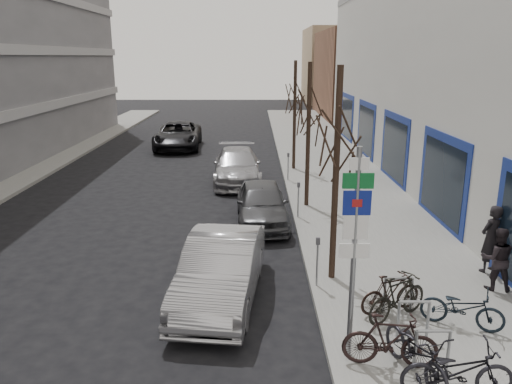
{
  "coord_description": "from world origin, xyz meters",
  "views": [
    {
      "loc": [
        0.6,
        -8.41,
        5.69
      ],
      "look_at": [
        0.64,
        5.1,
        2.0
      ],
      "focal_mm": 35.0,
      "sensor_mm": 36.0,
      "label": 1
    }
  ],
  "objects_px": {
    "bike_near_left": "(417,347)",
    "pedestrian_far": "(497,258)",
    "tree_far": "(295,90)",
    "tree_mid": "(309,101)",
    "meter_mid": "(298,196)",
    "parked_car_front": "(221,269)",
    "bike_near_right": "(390,340)",
    "bike_mid_curb": "(463,305)",
    "bike_rack": "(413,315)",
    "bike_mid_inner": "(398,297)",
    "parked_car_back": "(237,166)",
    "bike_far_curb": "(458,366)",
    "pedestrian_near": "(491,239)",
    "bike_far_inner": "(391,293)",
    "highway_sign_pole": "(355,242)",
    "meter_back": "(288,164)",
    "parked_car_mid": "(262,203)",
    "tree_near": "(338,125)",
    "meter_front": "(317,257)",
    "lane_car": "(178,135)"
  },
  "relations": [
    {
      "from": "bike_near_left",
      "to": "pedestrian_far",
      "type": "xyz_separation_m",
      "value": [
        3.03,
        3.47,
        0.22
      ]
    },
    {
      "from": "tree_far",
      "to": "tree_mid",
      "type": "bearing_deg",
      "value": -90.0
    },
    {
      "from": "meter_mid",
      "to": "parked_car_front",
      "type": "distance_m",
      "value": 6.38
    },
    {
      "from": "bike_near_right",
      "to": "tree_far",
      "type": "bearing_deg",
      "value": 9.73
    },
    {
      "from": "meter_mid",
      "to": "bike_mid_curb",
      "type": "bearing_deg",
      "value": -69.41
    },
    {
      "from": "bike_rack",
      "to": "pedestrian_far",
      "type": "xyz_separation_m",
      "value": [
        2.69,
        2.2,
        0.29
      ]
    },
    {
      "from": "parked_car_front",
      "to": "bike_mid_inner",
      "type": "bearing_deg",
      "value": -10.91
    },
    {
      "from": "parked_car_back",
      "to": "bike_mid_curb",
      "type": "bearing_deg",
      "value": -70.93
    },
    {
      "from": "parked_car_front",
      "to": "bike_far_curb",
      "type": "bearing_deg",
      "value": -35.78
    },
    {
      "from": "bike_rack",
      "to": "pedestrian_near",
      "type": "bearing_deg",
      "value": 47.27
    },
    {
      "from": "bike_near_left",
      "to": "bike_far_inner",
      "type": "height_order",
      "value": "bike_near_left"
    },
    {
      "from": "bike_mid_curb",
      "to": "pedestrian_far",
      "type": "bearing_deg",
      "value": -16.28
    },
    {
      "from": "highway_sign_pole",
      "to": "bike_mid_curb",
      "type": "bearing_deg",
      "value": 21.92
    },
    {
      "from": "meter_back",
      "to": "bike_mid_inner",
      "type": "relative_size",
      "value": 0.74
    },
    {
      "from": "meter_mid",
      "to": "tree_far",
      "type": "bearing_deg",
      "value": 86.78
    },
    {
      "from": "parked_car_front",
      "to": "parked_car_mid",
      "type": "distance_m",
      "value": 5.75
    },
    {
      "from": "bike_mid_curb",
      "to": "bike_rack",
      "type": "bearing_deg",
      "value": 134.22
    },
    {
      "from": "bike_rack",
      "to": "parked_car_back",
      "type": "xyz_separation_m",
      "value": [
        -4.0,
        13.6,
        0.11
      ]
    },
    {
      "from": "tree_far",
      "to": "meter_back",
      "type": "bearing_deg",
      "value": -100.2
    },
    {
      "from": "meter_back",
      "to": "pedestrian_far",
      "type": "distance_m",
      "value": 12.01
    },
    {
      "from": "tree_near",
      "to": "bike_far_curb",
      "type": "distance_m",
      "value": 5.96
    },
    {
      "from": "bike_far_curb",
      "to": "bike_rack",
      "type": "bearing_deg",
      "value": 7.71
    },
    {
      "from": "parked_car_mid",
      "to": "meter_back",
      "type": "bearing_deg",
      "value": 75.13
    },
    {
      "from": "tree_near",
      "to": "pedestrian_near",
      "type": "distance_m",
      "value": 5.2
    },
    {
      "from": "meter_back",
      "to": "bike_mid_curb",
      "type": "bearing_deg",
      "value": -77.79
    },
    {
      "from": "meter_front",
      "to": "bike_far_curb",
      "type": "xyz_separation_m",
      "value": [
        1.82,
        -4.22,
        -0.19
      ]
    },
    {
      "from": "bike_mid_curb",
      "to": "bike_near_right",
      "type": "bearing_deg",
      "value": 150.6
    },
    {
      "from": "meter_back",
      "to": "bike_near_left",
      "type": "distance_m",
      "value": 14.72
    },
    {
      "from": "meter_front",
      "to": "parked_car_mid",
      "type": "distance_m",
      "value": 5.37
    },
    {
      "from": "bike_far_inner",
      "to": "bike_mid_curb",
      "type": "bearing_deg",
      "value": -136.11
    },
    {
      "from": "meter_back",
      "to": "bike_near_right",
      "type": "xyz_separation_m",
      "value": [
        0.93,
        -14.36,
        -0.23
      ]
    },
    {
      "from": "tree_far",
      "to": "parked_car_front",
      "type": "distance_m",
      "value": 14.6
    },
    {
      "from": "meter_back",
      "to": "bike_near_left",
      "type": "height_order",
      "value": "meter_back"
    },
    {
      "from": "tree_far",
      "to": "meter_back",
      "type": "relative_size",
      "value": 4.33
    },
    {
      "from": "bike_rack",
      "to": "bike_near_left",
      "type": "xyz_separation_m",
      "value": [
        -0.34,
        -1.27,
        0.07
      ]
    },
    {
      "from": "parked_car_mid",
      "to": "bike_rack",
      "type": "bearing_deg",
      "value": -71.17
    },
    {
      "from": "bike_near_right",
      "to": "lane_car",
      "type": "height_order",
      "value": "lane_car"
    },
    {
      "from": "bike_rack",
      "to": "bike_mid_curb",
      "type": "distance_m",
      "value": 1.23
    },
    {
      "from": "tree_mid",
      "to": "bike_near_left",
      "type": "height_order",
      "value": "tree_mid"
    },
    {
      "from": "bike_rack",
      "to": "bike_far_inner",
      "type": "bearing_deg",
      "value": 99.34
    },
    {
      "from": "tree_mid",
      "to": "bike_far_inner",
      "type": "xyz_separation_m",
      "value": [
        1.02,
        -8.34,
        -3.49
      ]
    },
    {
      "from": "tree_mid",
      "to": "parked_car_back",
      "type": "height_order",
      "value": "tree_mid"
    },
    {
      "from": "tree_near",
      "to": "meter_mid",
      "type": "distance_m",
      "value": 5.95
    },
    {
      "from": "highway_sign_pole",
      "to": "pedestrian_far",
      "type": "bearing_deg",
      "value": 34.52
    },
    {
      "from": "tree_far",
      "to": "parked_car_mid",
      "type": "distance_m",
      "value": 9.11
    },
    {
      "from": "bike_near_right",
      "to": "pedestrian_near",
      "type": "distance_m",
      "value": 5.63
    },
    {
      "from": "highway_sign_pole",
      "to": "bike_far_curb",
      "type": "relative_size",
      "value": 2.23
    },
    {
      "from": "bike_near_right",
      "to": "bike_mid_inner",
      "type": "xyz_separation_m",
      "value": [
        0.61,
        1.71,
        -0.01
      ]
    },
    {
      "from": "parked_car_back",
      "to": "bike_near_left",
      "type": "bearing_deg",
      "value": -78.48
    },
    {
      "from": "bike_far_inner",
      "to": "parked_car_front",
      "type": "bearing_deg",
      "value": 56.46
    }
  ]
}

